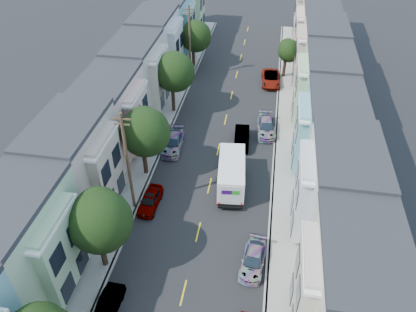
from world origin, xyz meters
The scene contains 24 objects.
ground centered at (0.00, 0.00, 0.00)m, with size 160.00×160.00×0.00m, color black.
road_slab centered at (0.00, 15.00, 0.01)m, with size 12.00×70.00×0.02m, color black.
curb_left centered at (-6.05, 15.00, 0.07)m, with size 0.30×70.00×0.15m, color gray.
curb_right centered at (6.05, 15.00, 0.07)m, with size 0.30×70.00×0.15m, color gray.
sidewalk_left centered at (-7.35, 15.00, 0.07)m, with size 2.60×70.00×0.15m, color gray.
sidewalk_right centered at (7.35, 15.00, 0.07)m, with size 2.60×70.00×0.15m, color gray.
centerline centered at (0.00, 15.00, 0.00)m, with size 0.12×70.00×0.01m, color gold.
townhouse_row_left centered at (-11.15, 15.00, 0.00)m, with size 5.00×70.00×8.50m, color #6AA6AA.
townhouse_row_right centered at (11.15, 15.00, 0.00)m, with size 5.00×70.00×8.50m, color #6AA6AA.
tree_b centered at (-6.30, -4.53, 5.03)m, with size 4.70×4.70×7.41m.
tree_c centered at (-6.30, 6.81, 5.03)m, with size 4.70×4.70×7.40m.
tree_d centered at (-6.30, 18.89, 5.30)m, with size 4.70×4.70×7.68m.
tree_e centered at (-6.30, 31.72, 4.60)m, with size 4.44×4.44×6.84m.
tree_far_r centered at (6.89, 30.51, 3.86)m, with size 3.10×3.10×5.46m.
utility_pole_near centered at (-6.30, 2.00, 5.15)m, with size 1.60×0.26×10.00m.
utility_pole_far centered at (-6.30, 28.00, 5.15)m, with size 1.60×0.26×10.00m.
fedex_truck centered at (2.07, 6.20, 1.71)m, with size 2.46×6.39×3.06m.
lead_sedan centered at (2.37, 13.47, 0.75)m, with size 1.58×4.49×1.50m, color black.
parked_left_b centered at (-4.90, -8.44, 0.63)m, with size 1.32×3.75×1.25m, color #0B1E3D.
parked_left_c centered at (-4.90, 2.42, 0.68)m, with size 1.60×4.18×1.36m, color #959596.
parked_left_d centered at (-4.90, 11.40, 0.72)m, with size 2.03×4.82×1.45m, color #56060B.
parked_right_b centered at (4.90, -2.64, 0.63)m, with size 1.76×4.19×1.26m, color silver.
parked_right_c centered at (4.90, 16.17, 0.73)m, with size 2.04×4.84×1.45m, color black.
parked_right_d centered at (4.90, 28.16, 0.73)m, with size 2.43×5.26×1.46m, color black.
Camera 1 is at (4.69, -22.93, 26.56)m, focal length 35.00 mm.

